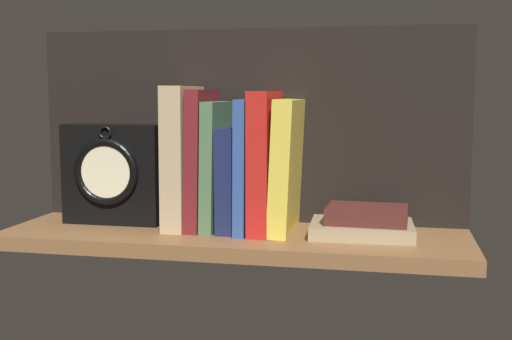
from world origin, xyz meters
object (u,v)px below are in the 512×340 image
object	(u,v)px
book_yellow_seinlanguage	(287,166)
framed_clock	(112,174)
book_tan_shortstories	(183,157)
book_maroon_dawkins	(202,159)
book_green_romantic	(216,165)
book_navy_bierce	(233,178)
book_stack_side	(364,223)
book_blue_modern	(248,165)
book_red_requiem	(265,162)

from	to	relation	value
book_yellow_seinlanguage	framed_clock	world-z (taller)	book_yellow_seinlanguage
book_tan_shortstories	book_maroon_dawkins	size ratio (longest dim) A/B	1.03
book_green_romantic	book_navy_bierce	xyz separation A→B (cm)	(3.04, 0.00, -2.27)
book_maroon_dawkins	book_stack_side	world-z (taller)	book_maroon_dawkins
book_maroon_dawkins	framed_clock	world-z (taller)	book_maroon_dawkins
book_green_romantic	book_navy_bierce	bearing A→B (deg)	0.00
book_yellow_seinlanguage	book_maroon_dawkins	bearing A→B (deg)	180.00
book_maroon_dawkins	book_green_romantic	xyz separation A→B (cm)	(2.71, 0.00, -1.03)
book_maroon_dawkins	book_yellow_seinlanguage	world-z (taller)	book_maroon_dawkins
book_maroon_dawkins	book_yellow_seinlanguage	bearing A→B (deg)	0.00
book_maroon_dawkins	book_blue_modern	xyz separation A→B (cm)	(8.64, 0.00, -0.84)
framed_clock	book_navy_bierce	bearing A→B (deg)	-0.02
book_tan_shortstories	book_blue_modern	bearing A→B (deg)	0.00
book_navy_bierce	book_red_requiem	size ratio (longest dim) A/B	0.74
book_green_romantic	book_blue_modern	world-z (taller)	book_blue_modern
book_blue_modern	framed_clock	xyz separation A→B (cm)	(-25.95, 0.01, -2.21)
book_navy_bierce	framed_clock	world-z (taller)	framed_clock
book_yellow_seinlanguage	framed_clock	distance (cm)	32.88
book_navy_bierce	book_yellow_seinlanguage	distance (cm)	10.06
book_yellow_seinlanguage	book_tan_shortstories	bearing A→B (deg)	180.00
book_tan_shortstories	book_blue_modern	xyz separation A→B (cm)	(12.19, 0.00, -1.17)
book_red_requiem	framed_clock	xyz separation A→B (cm)	(-29.03, 0.01, -2.92)
book_maroon_dawkins	book_blue_modern	size ratio (longest dim) A/B	1.07
book_green_romantic	book_yellow_seinlanguage	distance (cm)	12.79
book_blue_modern	book_red_requiem	world-z (taller)	book_red_requiem
book_tan_shortstories	book_red_requiem	size ratio (longest dim) A/B	1.04
book_maroon_dawkins	book_yellow_seinlanguage	xyz separation A→B (cm)	(15.50, 0.00, -0.83)
book_green_romantic	book_stack_side	xyz separation A→B (cm)	(26.43, -0.94, -9.19)
book_red_requiem	book_yellow_seinlanguage	bearing A→B (deg)	0.00
book_blue_modern	book_yellow_seinlanguage	bearing A→B (deg)	0.00
book_yellow_seinlanguage	book_stack_side	distance (cm)	16.59
book_maroon_dawkins	book_navy_bierce	distance (cm)	6.63
book_blue_modern	book_stack_side	world-z (taller)	book_blue_modern
book_blue_modern	framed_clock	bearing A→B (deg)	179.98
book_red_requiem	book_yellow_seinlanguage	size ratio (longest dim) A/B	1.06
book_navy_bierce	book_tan_shortstories	bearing A→B (deg)	180.00
book_tan_shortstories	book_stack_side	bearing A→B (deg)	-1.66
book_maroon_dawkins	book_stack_side	bearing A→B (deg)	-1.86
book_navy_bierce	book_yellow_seinlanguage	size ratio (longest dim) A/B	0.79
framed_clock	book_maroon_dawkins	bearing A→B (deg)	-0.03
book_blue_modern	book_tan_shortstories	bearing A→B (deg)	180.00
book_red_requiem	book_tan_shortstories	bearing A→B (deg)	180.00
book_navy_bierce	book_stack_side	size ratio (longest dim) A/B	1.02
book_blue_modern	book_stack_side	bearing A→B (deg)	-2.64
book_navy_bierce	book_red_requiem	xyz separation A→B (cm)	(5.97, 0.00, 3.17)
book_maroon_dawkins	book_green_romantic	bearing A→B (deg)	0.00
book_green_romantic	book_tan_shortstories	bearing A→B (deg)	180.00
book_navy_bierce	book_stack_side	world-z (taller)	book_navy_bierce
book_tan_shortstories	book_green_romantic	bearing A→B (deg)	0.00
book_navy_bierce	book_stack_side	bearing A→B (deg)	-2.31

